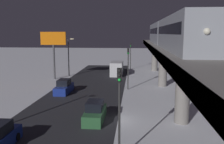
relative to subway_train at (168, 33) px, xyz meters
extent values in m
plane|color=white|center=(6.64, 11.54, -8.69)|extent=(240.00, 240.00, 0.00)
cube|color=#28282D|center=(11.72, 11.54, -8.68)|extent=(11.00, 83.74, 0.01)
cube|color=gray|center=(0.00, 11.54, -2.18)|extent=(5.00, 83.74, 0.80)
cube|color=#38383D|center=(2.38, 11.54, -2.18)|extent=(0.24, 82.07, 0.80)
cylinder|color=gray|center=(0.00, -21.96, -5.63)|extent=(1.40, 1.40, 6.11)
cylinder|color=gray|center=(0.00, -5.21, -5.63)|extent=(1.40, 1.40, 6.11)
cylinder|color=gray|center=(0.00, 11.54, -5.63)|extent=(1.40, 1.40, 6.11)
cube|color=#999EA8|center=(0.00, 9.30, -0.08)|extent=(2.90, 18.00, 3.40)
cube|color=black|center=(0.00, 9.30, 0.33)|extent=(2.94, 16.20, 0.90)
cube|color=#999EA8|center=(0.00, -9.30, -0.08)|extent=(2.90, 18.00, 3.40)
cube|color=black|center=(0.00, -9.30, 0.33)|extent=(2.94, 16.20, 0.90)
sphere|color=white|center=(0.00, 18.35, 0.09)|extent=(0.44, 0.44, 0.44)
cylinder|color=black|center=(14.06, 16.90, -8.37)|extent=(0.20, 0.64, 0.64)
cube|color=#2D6038|center=(8.52, 11.70, -8.14)|extent=(1.80, 4.68, 1.10)
cube|color=black|center=(8.52, 11.70, -7.15)|extent=(1.58, 2.24, 0.87)
cube|color=navy|center=(14.92, 0.69, -8.14)|extent=(1.80, 4.80, 1.10)
cube|color=black|center=(14.92, 0.69, -7.15)|extent=(1.58, 2.30, 0.87)
cube|color=#2D6038|center=(8.32, -18.67, -7.49)|extent=(2.30, 2.20, 2.40)
cube|color=silver|center=(8.32, -14.87, -7.29)|extent=(2.40, 5.00, 2.80)
cylinder|color=#2D2D2D|center=(5.62, 19.12, -5.94)|extent=(0.16, 0.16, 5.50)
cube|color=black|center=(5.62, 19.12, -2.74)|extent=(0.32, 0.32, 0.90)
sphere|color=black|center=(5.62, 19.30, -2.44)|extent=(0.20, 0.20, 0.20)
sphere|color=black|center=(5.62, 19.30, -2.74)|extent=(0.20, 0.20, 0.20)
sphere|color=#19E53F|center=(5.62, 19.30, -3.04)|extent=(0.20, 0.20, 0.20)
cylinder|color=#2D2D2D|center=(5.62, -2.27, -5.94)|extent=(0.16, 0.16, 5.50)
cube|color=black|center=(5.62, -2.27, -2.74)|extent=(0.32, 0.32, 0.90)
sphere|color=black|center=(5.62, -2.09, -2.44)|extent=(0.20, 0.20, 0.20)
sphere|color=black|center=(5.62, -2.09, -2.74)|extent=(0.20, 0.20, 0.20)
sphere|color=#19E53F|center=(5.62, -2.09, -3.04)|extent=(0.20, 0.20, 0.20)
cylinder|color=#2D2D2D|center=(5.62, -23.67, -5.94)|extent=(0.16, 0.16, 5.50)
cube|color=black|center=(5.62, -23.67, -2.74)|extent=(0.32, 0.32, 0.90)
sphere|color=black|center=(5.62, -23.49, -2.44)|extent=(0.20, 0.20, 0.20)
sphere|color=black|center=(5.62, -23.49, -2.74)|extent=(0.20, 0.20, 0.20)
sphere|color=#19E53F|center=(5.62, -23.49, -3.04)|extent=(0.20, 0.20, 0.20)
cylinder|color=#4C4C51|center=(19.79, -9.65, -5.44)|extent=(0.36, 0.36, 6.50)
cube|color=orange|center=(19.79, -9.65, -0.99)|extent=(4.80, 0.30, 2.40)
cylinder|color=#38383D|center=(18.02, -13.46, -4.94)|extent=(0.20, 0.20, 7.50)
ellipsoid|color=#F4E5B2|center=(17.22, -13.46, -1.19)|extent=(0.90, 0.44, 0.30)
camera|label=1|loc=(4.65, 34.83, -0.03)|focal=39.06mm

